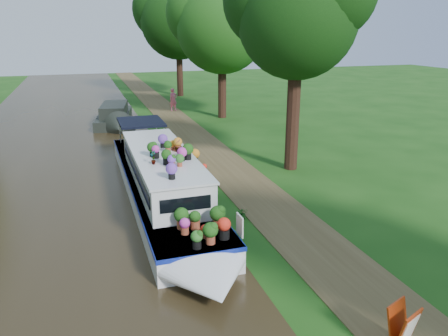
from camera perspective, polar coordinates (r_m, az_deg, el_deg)
ground at (r=15.38m, az=0.87°, el=-4.63°), size 100.00×100.00×0.00m
canal_water at (r=14.73m, az=-21.98°, el=-7.01°), size 10.00×100.00×0.02m
towpath at (r=15.78m, az=5.01°, el=-4.05°), size 2.20×100.00×0.03m
plant_boat at (r=15.12m, az=-7.98°, el=-1.75°), size 2.29×13.52×2.31m
tree_near_overhang at (r=18.55m, az=9.52°, el=19.81°), size 5.52×5.28×8.99m
tree_near_mid at (r=29.96m, az=-0.34°, el=18.83°), size 6.90×6.60×9.40m
tree_near_far at (r=40.49m, az=-6.08°, el=19.31°), size 7.59×7.26×10.30m
second_boat at (r=29.01m, az=-14.10°, el=6.61°), size 2.89×6.95×1.29m
sandwich_board at (r=9.29m, az=22.26°, el=-19.23°), size 0.65×0.68×0.96m
pedestrian_pink at (r=32.93m, az=-6.64°, el=8.87°), size 0.69×0.55×1.65m
verge_plant at (r=14.12m, az=2.44°, el=-5.92°), size 0.41×0.38×0.38m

